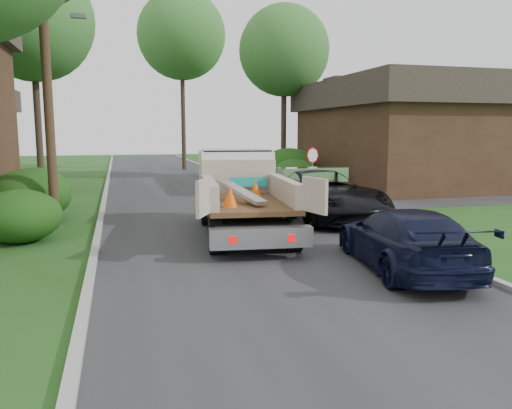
{
  "coord_description": "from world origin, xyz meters",
  "views": [
    {
      "loc": [
        -3.42,
        -12.43,
        3.16
      ],
      "look_at": [
        0.17,
        0.55,
        1.2
      ],
      "focal_mm": 35.0,
      "sensor_mm": 36.0,
      "label": 1
    }
  ],
  "objects": [
    {
      "name": "ground",
      "position": [
        0.0,
        0.0,
        0.0
      ],
      "size": [
        120.0,
        120.0,
        0.0
      ],
      "primitive_type": "plane",
      "color": "#204112",
      "rests_on": "ground"
    },
    {
      "name": "road",
      "position": [
        0.0,
        10.0,
        0.0
      ],
      "size": [
        8.0,
        90.0,
        0.02
      ],
      "primitive_type": "cube",
      "color": "#28282B",
      "rests_on": "ground"
    },
    {
      "name": "side_street",
      "position": [
        12.0,
        9.0,
        0.01
      ],
      "size": [
        16.0,
        7.0,
        0.02
      ],
      "primitive_type": "cube",
      "color": "#28282B",
      "rests_on": "ground"
    },
    {
      "name": "curb_left",
      "position": [
        -4.1,
        10.0,
        0.06
      ],
      "size": [
        0.2,
        90.0,
        0.12
      ],
      "primitive_type": "cube",
      "color": "#9E9E99",
      "rests_on": "ground"
    },
    {
      "name": "curb_right",
      "position": [
        4.1,
        10.0,
        0.06
      ],
      "size": [
        0.2,
        90.0,
        0.12
      ],
      "primitive_type": "cube",
      "color": "#9E9E99",
      "rests_on": "ground"
    },
    {
      "name": "stop_sign",
      "position": [
        5.2,
        9.0,
        1.78
      ],
      "size": [
        0.71,
        0.32,
        2.48
      ],
      "color": "slate",
      "rests_on": "ground"
    },
    {
      "name": "utility_pole",
      "position": [
        -5.48,
        4.98,
        5.17
      ],
      "size": [
        2.42,
        1.25,
        10.0
      ],
      "color": "#382619",
      "rests_on": "ground"
    },
    {
      "name": "house_right",
      "position": [
        13.0,
        14.0,
        3.16
      ],
      "size": [
        9.72,
        12.96,
        6.2
      ],
      "rotation": [
        0.0,
        0.0,
        1.57
      ],
      "color": "#342215",
      "rests_on": "ground"
    },
    {
      "name": "hedge_left_a",
      "position": [
        -6.2,
        3.0,
        0.77
      ],
      "size": [
        2.34,
        2.34,
        1.53
      ],
      "primitive_type": "ellipsoid",
      "color": "#133C0D",
      "rests_on": "ground"
    },
    {
      "name": "hedge_left_b",
      "position": [
        -6.5,
        6.5,
        0.94
      ],
      "size": [
        2.86,
        2.86,
        1.87
      ],
      "primitive_type": "ellipsoid",
      "color": "#133C0D",
      "rests_on": "ground"
    },
    {
      "name": "hedge_left_c",
      "position": [
        -6.8,
        10.0,
        0.85
      ],
      "size": [
        2.6,
        2.6,
        1.7
      ],
      "primitive_type": "ellipsoid",
      "color": "#133C0D",
      "rests_on": "ground"
    },
    {
      "name": "hedge_right_a",
      "position": [
        5.8,
        13.0,
        0.85
      ],
      "size": [
        2.6,
        2.6,
        1.7
      ],
      "primitive_type": "ellipsoid",
      "color": "#133C0D",
      "rests_on": "ground"
    },
    {
      "name": "hedge_right_b",
      "position": [
        6.5,
        16.0,
        1.1
      ],
      "size": [
        3.38,
        3.38,
        2.21
      ],
      "primitive_type": "ellipsoid",
      "color": "#133C0D",
      "rests_on": "ground"
    },
    {
      "name": "tree_left_far",
      "position": [
        -7.5,
        17.0,
        8.98
      ],
      "size": [
        6.4,
        6.4,
        12.2
      ],
      "color": "#2D2119",
      "rests_on": "ground"
    },
    {
      "name": "tree_right_far",
      "position": [
        7.5,
        20.0,
        8.48
      ],
      "size": [
        6.0,
        6.0,
        11.5
      ],
      "color": "#2D2119",
      "rests_on": "ground"
    },
    {
      "name": "tree_center_far",
      "position": [
        2.0,
        30.0,
        10.98
      ],
      "size": [
        7.2,
        7.2,
        14.6
      ],
      "color": "#2D2119",
      "rests_on": "ground"
    },
    {
      "name": "flatbed_truck",
      "position": [
        0.36,
        3.22,
        1.39
      ],
      "size": [
        3.55,
        7.03,
        2.56
      ],
      "rotation": [
        0.0,
        0.0,
        -0.11
      ],
      "color": "black",
      "rests_on": "ground"
    },
    {
      "name": "black_pickup",
      "position": [
        3.6,
        4.5,
        0.9
      ],
      "size": [
        3.91,
        6.87,
        1.81
      ],
      "primitive_type": "imported",
      "rotation": [
        0.0,
        0.0,
        0.14
      ],
      "color": "black",
      "rests_on": "ground"
    },
    {
      "name": "navy_suv",
      "position": [
        2.88,
        -2.5,
        0.72
      ],
      "size": [
        2.8,
        5.22,
        1.44
      ],
      "primitive_type": "imported",
      "rotation": [
        0.0,
        0.0,
        2.98
      ],
      "color": "black",
      "rests_on": "ground"
    }
  ]
}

